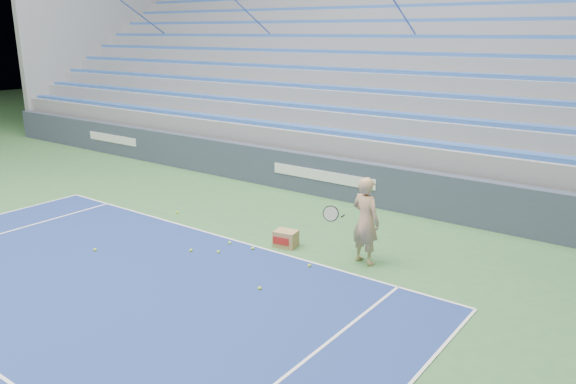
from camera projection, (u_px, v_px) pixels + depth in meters
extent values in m
cube|color=white|center=(224.00, 237.00, 12.15)|extent=(10.97, 0.05, 0.00)
cube|color=#353F51|center=(325.00, 176.00, 15.09)|extent=(30.00, 0.30, 1.10)
cube|color=white|center=(112.00, 139.00, 20.11)|extent=(2.60, 0.02, 0.28)
cube|color=white|center=(322.00, 176.00, 14.95)|extent=(3.20, 0.02, 0.28)
cube|color=gray|center=(400.00, 149.00, 18.60)|extent=(30.00, 8.50, 1.10)
cube|color=gray|center=(401.00, 125.00, 18.37)|extent=(30.00, 8.50, 0.50)
cube|color=#325FB7|center=(340.00, 132.00, 15.30)|extent=(29.60, 0.42, 0.11)
cube|color=gray|center=(408.00, 108.00, 18.56)|extent=(30.00, 7.65, 0.50)
cube|color=#325FB7|center=(356.00, 111.00, 15.82)|extent=(29.60, 0.42, 0.11)
cube|color=gray|center=(414.00, 92.00, 18.75)|extent=(30.00, 6.80, 0.50)
cube|color=#325FB7|center=(371.00, 90.00, 16.34)|extent=(29.60, 0.42, 0.11)
cube|color=gray|center=(420.00, 76.00, 18.94)|extent=(30.00, 5.95, 0.50)
cube|color=#325FB7|center=(385.00, 71.00, 16.85)|extent=(29.60, 0.42, 0.11)
cube|color=gray|center=(427.00, 60.00, 19.13)|extent=(30.00, 5.10, 0.50)
cube|color=#325FB7|center=(399.00, 53.00, 17.37)|extent=(29.60, 0.42, 0.11)
cube|color=gray|center=(433.00, 45.00, 19.32)|extent=(30.00, 4.25, 0.50)
cube|color=#325FB7|center=(411.00, 36.00, 17.89)|extent=(29.60, 0.42, 0.11)
cube|color=gray|center=(438.00, 30.00, 19.51)|extent=(30.00, 3.40, 0.50)
cube|color=#325FB7|center=(423.00, 20.00, 18.41)|extent=(29.60, 0.42, 0.11)
cube|color=gray|center=(444.00, 15.00, 19.70)|extent=(30.00, 2.55, 0.50)
cube|color=#325FB7|center=(435.00, 5.00, 18.92)|extent=(29.60, 0.42, 0.11)
cube|color=gray|center=(450.00, 1.00, 19.89)|extent=(30.00, 1.70, 0.50)
cube|color=gray|center=(110.00, 59.00, 26.59)|extent=(0.30, 8.80, 6.10)
cube|color=gray|center=(458.00, 49.00, 21.25)|extent=(31.00, 0.40, 7.30)
cylinder|color=#3050A8|center=(152.00, 24.00, 24.36)|extent=(0.05, 8.53, 5.04)
cylinder|color=#3050A8|center=(259.00, 23.00, 20.92)|extent=(0.05, 8.53, 5.04)
cylinder|color=#3050A8|center=(407.00, 21.00, 17.48)|extent=(0.05, 8.53, 5.04)
imported|color=tan|center=(366.00, 221.00, 10.62)|extent=(0.70, 0.53, 1.71)
cylinder|color=black|center=(343.00, 216.00, 10.60)|extent=(0.12, 0.27, 0.08)
cylinder|color=beige|center=(331.00, 214.00, 10.42)|extent=(0.29, 0.16, 0.28)
torus|color=black|center=(331.00, 214.00, 10.42)|extent=(0.31, 0.18, 0.30)
cube|color=#A27E4E|center=(286.00, 239.00, 11.62)|extent=(0.51, 0.42, 0.34)
cube|color=#B21E19|center=(281.00, 241.00, 11.48)|extent=(0.36, 0.08, 0.15)
sphere|color=#BAEE30|center=(218.00, 252.00, 11.29)|extent=(0.07, 0.07, 0.07)
sphere|color=#BAEE30|center=(253.00, 248.00, 11.47)|extent=(0.07, 0.07, 0.07)
sphere|color=#BAEE30|center=(230.00, 243.00, 11.77)|extent=(0.07, 0.07, 0.07)
sphere|color=#BAEE30|center=(95.00, 250.00, 11.40)|extent=(0.07, 0.07, 0.07)
sphere|color=#BAEE30|center=(191.00, 250.00, 11.36)|extent=(0.07, 0.07, 0.07)
sphere|color=#BAEE30|center=(177.00, 212.00, 13.75)|extent=(0.07, 0.07, 0.07)
sphere|color=#BAEE30|center=(309.00, 266.00, 10.63)|extent=(0.07, 0.07, 0.07)
sphere|color=#BAEE30|center=(260.00, 288.00, 9.69)|extent=(0.07, 0.07, 0.07)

